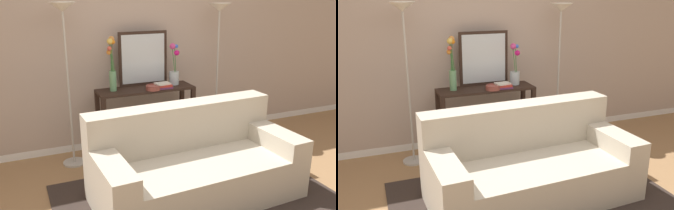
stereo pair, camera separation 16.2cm
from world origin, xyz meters
TOP-DOWN VIEW (x-y plane):
  - back_wall at (0.00, 2.10)m, footprint 12.00×0.15m
  - area_rug at (0.19, 0.31)m, footprint 2.67×1.83m
  - couch at (0.18, 0.48)m, footprint 2.02×1.03m
  - console_table at (0.14, 1.71)m, footprint 1.19×0.38m
  - floor_lamp_left at (-0.78, 1.68)m, footprint 0.28×0.28m
  - floor_lamp_right at (1.12, 1.68)m, footprint 0.28×0.28m
  - wall_mirror at (0.17, 1.87)m, footprint 0.62×0.02m
  - vase_tall_flowers at (-0.26, 1.74)m, footprint 0.10×0.12m
  - vase_short_flowers at (0.54, 1.74)m, footprint 0.13×0.13m
  - fruit_bowl at (0.19, 1.59)m, footprint 0.17×0.17m
  - book_stack at (0.33, 1.62)m, footprint 0.22×0.16m
  - book_row_under_console at (-0.14, 1.71)m, footprint 0.40×0.18m

SIDE VIEW (x-z plane):
  - area_rug at x=0.19m, z-range 0.00..0.01m
  - book_row_under_console at x=-0.14m, z-range -0.01..0.12m
  - couch at x=0.18m, z-range -0.13..0.75m
  - console_table at x=0.14m, z-range 0.15..0.97m
  - fruit_bowl at x=0.19m, z-range 0.82..0.88m
  - book_stack at x=0.33m, z-range 0.81..0.88m
  - vase_short_flowers at x=0.54m, z-range 0.73..1.26m
  - vase_tall_flowers at x=-0.26m, z-range 0.80..1.44m
  - wall_mirror at x=0.17m, z-range 0.82..1.49m
  - back_wall at x=0.00m, z-range 0.00..2.65m
  - floor_lamp_right at x=1.12m, z-range 0.52..2.33m
  - floor_lamp_left at x=-0.78m, z-range 0.53..2.37m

